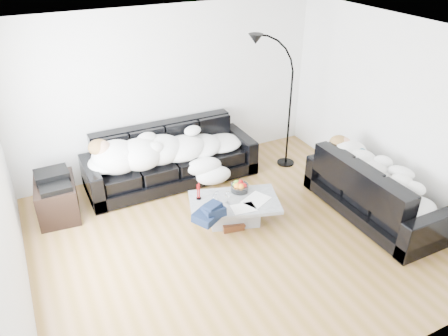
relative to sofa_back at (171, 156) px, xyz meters
name	(u,v)px	position (x,y,z in m)	size (l,w,h in m)	color
ground	(234,237)	(0.21, -1.73, -0.43)	(5.00, 5.00, 0.00)	brown
wall_back	(169,91)	(0.21, 0.52, 0.87)	(5.00, 0.02, 2.60)	silver
wall_left	(2,203)	(-2.29, -1.73, 0.87)	(0.02, 4.50, 2.60)	silver
wall_right	(394,113)	(2.71, -1.73, 0.87)	(0.02, 4.50, 2.60)	silver
ceiling	(237,37)	(0.21, -1.73, 2.17)	(5.00, 5.00, 0.00)	white
sofa_back	(171,156)	(0.00, 0.00, 0.00)	(2.65, 0.92, 0.87)	black
sofa_right	(375,189)	(2.21, -2.12, -0.02)	(2.05, 0.88, 0.83)	black
sleeper_back	(171,146)	(0.00, -0.05, 0.21)	(2.24, 0.77, 0.45)	white
sleeper_right	(378,175)	(2.21, -2.12, 0.20)	(1.76, 0.74, 0.43)	white
teal_cushion	(345,151)	(2.15, -1.48, 0.29)	(0.36, 0.30, 0.20)	#0E4C62
coffee_table	(234,211)	(0.37, -1.42, -0.26)	(1.19, 0.70, 0.35)	#939699
fruit_bowl	(240,186)	(0.55, -1.24, -0.01)	(0.25, 0.25, 0.15)	white
wine_glass_a	(217,196)	(0.16, -1.34, -0.01)	(0.07, 0.07, 0.16)	white
wine_glass_b	(215,200)	(0.09, -1.42, 0.01)	(0.08, 0.08, 0.18)	white
wine_glass_c	(228,197)	(0.27, -1.44, 0.01)	(0.08, 0.08, 0.19)	white
candle_left	(198,192)	(-0.05, -1.17, 0.03)	(0.04, 0.04, 0.23)	maroon
candle_right	(199,191)	(-0.03, -1.18, 0.05)	(0.05, 0.05, 0.26)	maroon
newspaper_a	(256,200)	(0.65, -1.54, -0.08)	(0.36, 0.27, 0.01)	silver
newspaper_b	(244,208)	(0.40, -1.64, -0.08)	(0.31, 0.22, 0.01)	silver
navy_jacket	(210,208)	(-0.09, -1.65, 0.08)	(0.35, 0.29, 0.17)	black
shoes	(236,222)	(0.36, -1.52, -0.38)	(0.49, 0.36, 0.11)	#472311
av_cabinet	(57,199)	(-1.76, -0.18, -0.17)	(0.53, 0.77, 0.53)	black
stereo	(53,179)	(-1.76, -0.18, 0.16)	(0.44, 0.34, 0.13)	black
floor_lamp	(290,109)	(1.94, -0.34, 0.56)	(0.72, 0.29, 1.98)	black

